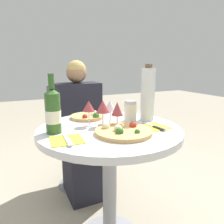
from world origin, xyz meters
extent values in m
cylinder|color=gray|center=(0.00, 0.00, 0.37)|extent=(0.08, 0.08, 0.69)
cylinder|color=silver|center=(0.00, 0.00, 0.73)|extent=(0.81, 0.81, 0.04)
cylinder|color=slate|center=(0.03, 0.71, 0.01)|extent=(0.39, 0.39, 0.01)
cylinder|color=slate|center=(0.03, 0.71, 0.20)|extent=(0.06, 0.06, 0.39)
cube|color=slate|center=(0.03, 0.71, 0.41)|extent=(0.44, 0.44, 0.03)
cube|color=slate|center=(0.03, 0.92, 0.67)|extent=(0.44, 0.02, 0.49)
cube|color=black|center=(0.03, 0.54, 0.21)|extent=(0.32, 0.34, 0.42)
cube|color=black|center=(0.03, 0.71, 0.68)|extent=(0.37, 0.22, 0.52)
sphere|color=#997051|center=(0.03, 0.71, 1.03)|extent=(0.17, 0.17, 0.17)
sphere|color=tan|center=(0.03, 0.71, 1.05)|extent=(0.16, 0.16, 0.16)
cylinder|color=tan|center=(0.02, -0.13, 0.76)|extent=(0.30, 0.30, 0.02)
sphere|color=beige|center=(0.04, -0.08, 0.77)|extent=(0.02, 0.02, 0.02)
sphere|color=#B22D1E|center=(0.09, -0.10, 0.78)|extent=(0.04, 0.04, 0.04)
sphere|color=#336B28|center=(-0.02, -0.17, 0.78)|extent=(0.04, 0.04, 0.04)
sphere|color=#336B28|center=(0.06, -0.20, 0.77)|extent=(0.03, 0.03, 0.03)
sphere|color=beige|center=(-0.05, -0.06, 0.78)|extent=(0.04, 0.04, 0.04)
sphere|color=beige|center=(-0.01, -0.13, 0.78)|extent=(0.04, 0.04, 0.04)
cylinder|color=tan|center=(-0.04, 0.26, 0.76)|extent=(0.22, 0.22, 0.02)
sphere|color=#336B28|center=(-0.01, 0.19, 0.78)|extent=(0.04, 0.04, 0.04)
sphere|color=beige|center=(-0.01, 0.24, 0.77)|extent=(0.03, 0.03, 0.03)
sphere|color=#B22D1E|center=(-0.08, 0.20, 0.78)|extent=(0.03, 0.03, 0.03)
sphere|color=beige|center=(0.01, 0.26, 0.78)|extent=(0.04, 0.04, 0.04)
cylinder|color=#2D5623|center=(-0.30, 0.04, 0.85)|extent=(0.08, 0.08, 0.21)
cone|color=#2D5623|center=(-0.30, 0.04, 0.97)|extent=(0.08, 0.08, 0.03)
cylinder|color=#2D5623|center=(-0.30, 0.04, 1.02)|extent=(0.03, 0.03, 0.08)
cylinder|color=silver|center=(-0.30, 0.04, 0.84)|extent=(0.08, 0.08, 0.07)
cylinder|color=silver|center=(0.29, 0.05, 0.91)|extent=(0.09, 0.09, 0.33)
cylinder|color=brown|center=(0.29, 0.05, 1.09)|extent=(0.04, 0.04, 0.02)
cylinder|color=silver|center=(0.18, 0.08, 0.80)|extent=(0.08, 0.08, 0.11)
cylinder|color=#B2B2B7|center=(0.18, 0.08, 0.87)|extent=(0.07, 0.07, 0.02)
cylinder|color=silver|center=(0.05, 0.09, 0.75)|extent=(0.06, 0.06, 0.00)
cylinder|color=silver|center=(0.05, 0.09, 0.79)|extent=(0.01, 0.01, 0.08)
cone|color=silver|center=(0.05, 0.09, 0.86)|extent=(0.07, 0.07, 0.06)
cylinder|color=silver|center=(-0.09, 0.09, 0.75)|extent=(0.06, 0.06, 0.00)
cylinder|color=silver|center=(-0.09, 0.09, 0.79)|extent=(0.01, 0.01, 0.08)
cone|color=#9E383D|center=(-0.09, 0.09, 0.87)|extent=(0.07, 0.07, 0.06)
cylinder|color=silver|center=(0.05, -0.01, 0.75)|extent=(0.06, 0.06, 0.00)
cylinder|color=silver|center=(0.05, -0.01, 0.78)|extent=(0.01, 0.01, 0.07)
cone|color=#9E383D|center=(0.05, -0.01, 0.86)|extent=(0.07, 0.07, 0.08)
cylinder|color=silver|center=(-0.02, 0.04, 0.75)|extent=(0.06, 0.06, 0.00)
cylinder|color=silver|center=(-0.02, 0.04, 0.79)|extent=(0.01, 0.01, 0.08)
cone|color=#9E383D|center=(-0.02, 0.04, 0.87)|extent=(0.08, 0.08, 0.07)
cube|color=yellow|center=(-0.27, -0.11, 0.75)|extent=(0.16, 0.16, 0.00)
cube|color=silver|center=(-0.27, -0.11, 0.75)|extent=(0.03, 0.19, 0.00)
cube|color=silver|center=(-0.27, -0.15, 0.76)|extent=(0.03, 0.09, 0.00)
cube|color=yellow|center=(0.23, -0.10, 0.75)|extent=(0.16, 0.16, 0.00)
cube|color=silver|center=(0.23, -0.10, 0.75)|extent=(0.04, 0.19, 0.00)
cube|color=black|center=(0.23, -0.15, 0.76)|extent=(0.03, 0.09, 0.00)
camera|label=1|loc=(-0.50, -1.08, 1.10)|focal=35.00mm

